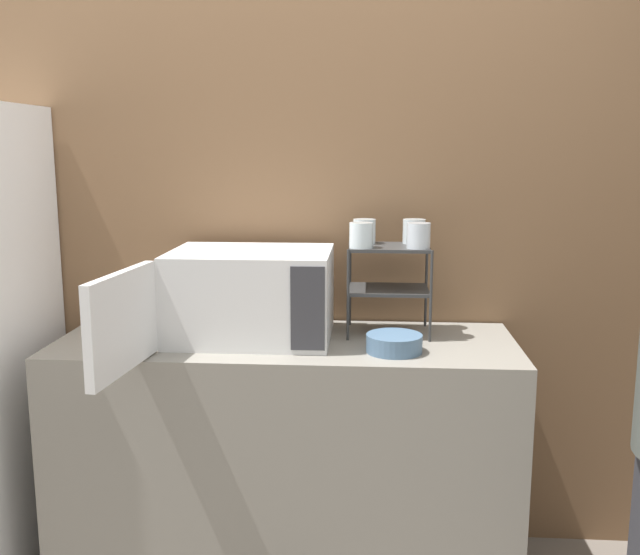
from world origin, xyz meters
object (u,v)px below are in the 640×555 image
glass_front_left (361,235)px  glass_back_right (414,231)px  glass_front_right (419,236)px  glass_back_left (364,231)px  dish_rack (389,270)px  bowl (394,344)px  microwave (246,296)px

glass_front_left → glass_back_right: (0.19, 0.13, 0.00)m
glass_front_right → glass_back_left: 0.22m
dish_rack → glass_back_right: (0.09, 0.07, 0.13)m
glass_front_left → dish_rack: bearing=33.4°
glass_front_right → bowl: bearing=-114.1°
glass_front_left → glass_back_right: same height
dish_rack → glass_back_left: glass_back_left is taller
glass_front_right → bowl: size_ratio=0.48×
glass_front_right → glass_back_left: same height
microwave → glass_back_left: 0.49m
microwave → glass_front_right: (0.60, 0.06, 0.21)m
microwave → glass_back_left: (0.41, 0.18, 0.21)m
glass_front_right → dish_rack: bearing=148.3°
microwave → glass_back_right: glass_back_right is taller
dish_rack → glass_back_right: size_ratio=3.63×
microwave → glass_front_right: size_ratio=9.68×
bowl → glass_back_left: bearing=109.2°
bowl → microwave: bearing=166.1°
glass_front_right → glass_back_right: bearing=93.7°
glass_back_right → dish_rack: bearing=-143.9°
glass_front_left → glass_back_left: 0.12m
glass_back_right → bowl: glass_back_right is taller
glass_back_right → glass_back_left: size_ratio=1.00×
glass_front_left → glass_front_right: size_ratio=1.00×
dish_rack → glass_front_right: (0.10, -0.06, 0.13)m
glass_front_right → glass_front_left: bearing=-178.5°
glass_back_right → glass_front_left: bearing=-145.3°
microwave → glass_back_right: 0.66m
glass_front_left → glass_back_right: 0.23m
microwave → glass_front_left: size_ratio=9.68×
microwave → glass_front_right: glass_front_right is taller
glass_front_right → microwave: bearing=-174.5°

